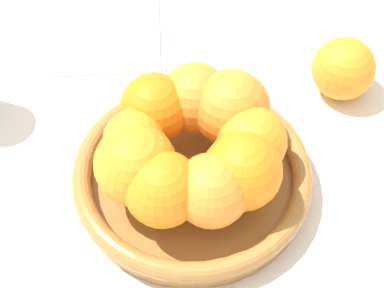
# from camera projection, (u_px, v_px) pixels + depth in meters

# --- Properties ---
(ground_plane) EXTENTS (4.00, 4.00, 0.00)m
(ground_plane) POSITION_uv_depth(u_px,v_px,m) (192.00, 186.00, 0.71)
(ground_plane) COLOR white
(fruit_bowl) EXTENTS (0.26, 0.26, 0.04)m
(fruit_bowl) POSITION_uv_depth(u_px,v_px,m) (192.00, 176.00, 0.70)
(fruit_bowl) COLOR #A57238
(fruit_bowl) RESTS_ON ground_plane
(orange_pile) EXTENTS (0.20, 0.20, 0.08)m
(orange_pile) POSITION_uv_depth(u_px,v_px,m) (193.00, 144.00, 0.65)
(orange_pile) COLOR orange
(orange_pile) RESTS_ON fruit_bowl
(stray_orange) EXTENTS (0.08, 0.08, 0.08)m
(stray_orange) POSITION_uv_depth(u_px,v_px,m) (343.00, 69.00, 0.77)
(stray_orange) COLOR orange
(stray_orange) RESTS_ON ground_plane
(napkin_folded) EXTENTS (0.21, 0.21, 0.01)m
(napkin_folded) POSITION_uv_depth(u_px,v_px,m) (102.00, 33.00, 0.86)
(napkin_folded) COLOR white
(napkin_folded) RESTS_ON ground_plane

